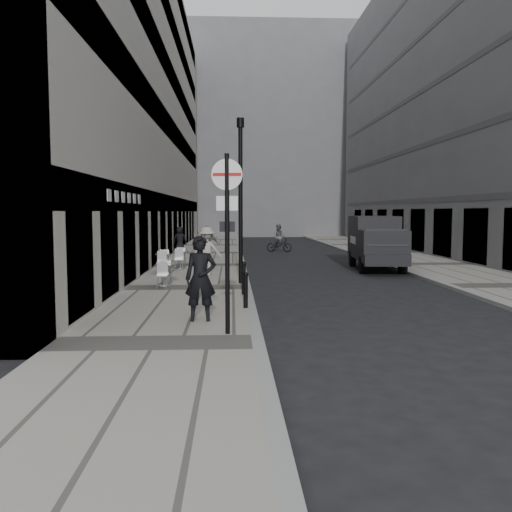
{
  "coord_description": "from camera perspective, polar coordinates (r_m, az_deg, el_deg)",
  "views": [
    {
      "loc": [
        -0.5,
        -7.65,
        2.64
      ],
      "look_at": [
        0.17,
        7.41,
        1.4
      ],
      "focal_mm": 38.0,
      "sensor_mm": 36.0,
      "label": 1
    }
  ],
  "objects": [
    {
      "name": "ground",
      "position": [
        8.11,
        1.18,
        -14.31
      ],
      "size": [
        120.0,
        120.0,
        0.0
      ],
      "primitive_type": "plane",
      "color": "black",
      "rests_on": "ground"
    },
    {
      "name": "sidewalk",
      "position": [
        25.82,
        -5.85,
        -1.05
      ],
      "size": [
        4.0,
        60.0,
        0.12
      ],
      "primitive_type": "cube",
      "color": "gray",
      "rests_on": "ground"
    },
    {
      "name": "far_sidewalk",
      "position": [
        27.48,
        17.71,
        -0.9
      ],
      "size": [
        4.0,
        60.0,
        0.12
      ],
      "primitive_type": "cube",
      "color": "gray",
      "rests_on": "ground"
    },
    {
      "name": "building_left",
      "position": [
        33.23,
        -12.48,
        15.63
      ],
      "size": [
        4.0,
        45.0,
        18.0
      ],
      "primitive_type": "cube",
      "color": "#BBB7AA",
      "rests_on": "ground"
    },
    {
      "name": "building_right",
      "position": [
        36.03,
        22.18,
        16.16
      ],
      "size": [
        6.0,
        45.0,
        20.0
      ],
      "primitive_type": "cube",
      "color": "slate",
      "rests_on": "ground"
    },
    {
      "name": "building_far",
      "position": [
        64.23,
        -0.75,
        12.19
      ],
      "size": [
        24.0,
        16.0,
        22.0
      ],
      "primitive_type": "cube",
      "color": "slate",
      "rests_on": "ground"
    },
    {
      "name": "walking_man",
      "position": [
        12.53,
        -5.85,
        -2.37
      ],
      "size": [
        0.73,
        0.49,
        1.97
      ],
      "primitive_type": "imported",
      "rotation": [
        0.0,
        0.0,
        0.03
      ],
      "color": "black",
      "rests_on": "sidewalk"
    },
    {
      "name": "sign_post",
      "position": [
        11.05,
        -3.06,
        3.88
      ],
      "size": [
        0.63,
        0.14,
        3.69
      ],
      "rotation": [
        0.0,
        0.0,
        -0.14
      ],
      "color": "black",
      "rests_on": "sidewalk"
    },
    {
      "name": "lamppost",
      "position": [
        19.01,
        -1.64,
        6.73
      ],
      "size": [
        0.26,
        0.26,
        5.74
      ],
      "color": "black",
      "rests_on": "sidewalk"
    },
    {
      "name": "bollard_near",
      "position": [
        16.5,
        -1.3,
        -2.44
      ],
      "size": [
        0.12,
        0.12,
        0.94
      ],
      "primitive_type": "cylinder",
      "color": "black",
      "rests_on": "sidewalk"
    },
    {
      "name": "bollard_far",
      "position": [
        14.2,
        -1.1,
        -3.72
      ],
      "size": [
        0.12,
        0.12,
        0.88
      ],
      "primitive_type": "cylinder",
      "color": "black",
      "rests_on": "sidewalk"
    },
    {
      "name": "panel_van",
      "position": [
        25.17,
        12.47,
        1.7
      ],
      "size": [
        2.35,
        5.31,
        2.43
      ],
      "rotation": [
        0.0,
        0.0,
        -0.09
      ],
      "color": "black",
      "rests_on": "ground"
    },
    {
      "name": "cyclist",
      "position": [
        35.47,
        2.46,
        1.58
      ],
      "size": [
        1.77,
        1.12,
        1.8
      ],
      "rotation": [
        0.0,
        0.0,
        -0.35
      ],
      "color": "black",
      "rests_on": "ground"
    },
    {
      "name": "pedestrian_a",
      "position": [
        26.7,
        -5.12,
        1.24
      ],
      "size": [
        1.11,
        0.57,
        1.82
      ],
      "primitive_type": "imported",
      "rotation": [
        0.0,
        0.0,
        3.03
      ],
      "color": "slate",
      "rests_on": "sidewalk"
    },
    {
      "name": "pedestrian_b",
      "position": [
        21.43,
        -5.19,
        0.51
      ],
      "size": [
        1.35,
        0.92,
        1.92
      ],
      "primitive_type": "imported",
      "rotation": [
        0.0,
        0.0,
        2.97
      ],
      "color": "#A29F96",
      "rests_on": "sidewalk"
    },
    {
      "name": "pedestrian_c",
      "position": [
        32.52,
        -8.01,
        1.66
      ],
      "size": [
        0.81,
        0.54,
        1.63
      ],
      "primitive_type": "imported",
      "rotation": [
        0.0,
        0.0,
        3.16
      ],
      "color": "black",
      "rests_on": "sidewalk"
    },
    {
      "name": "cafe_table_near",
      "position": [
        22.93,
        -9.73,
        -0.53
      ],
      "size": [
        0.7,
        1.57,
        0.9
      ],
      "color": "silver",
      "rests_on": "sidewalk"
    },
    {
      "name": "cafe_table_mid",
      "position": [
        24.19,
        -7.98,
        -0.23
      ],
      "size": [
        0.7,
        1.58,
        0.9
      ],
      "color": "#B4B4B6",
      "rests_on": "sidewalk"
    },
    {
      "name": "cafe_table_far",
      "position": [
        18.56,
        -9.64,
        -1.82
      ],
      "size": [
        0.67,
        1.5,
        0.86
      ],
      "color": "#ADADAF",
      "rests_on": "sidewalk"
    }
  ]
}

